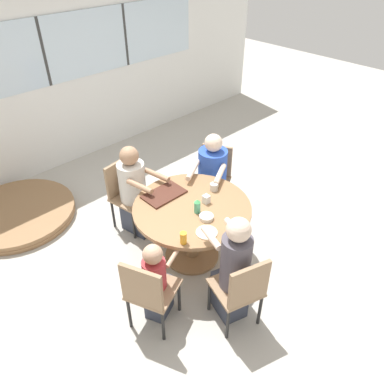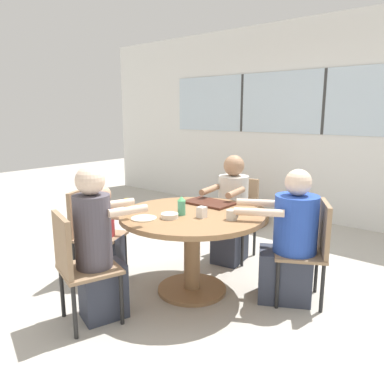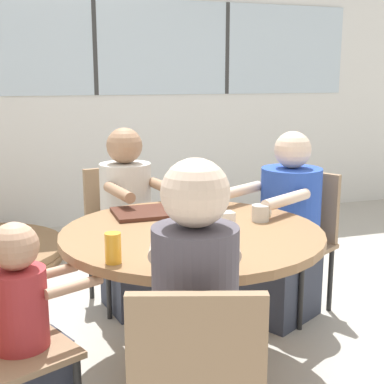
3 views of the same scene
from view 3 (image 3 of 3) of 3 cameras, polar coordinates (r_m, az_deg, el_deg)
name	(u,v)px [view 3 (image 3 of 3)]	position (r m, az deg, el deg)	size (l,w,h in m)	color
ground_plane	(192,368)	(2.76, 0.00, -18.28)	(16.00, 16.00, 0.00)	#B2ADA3
wall_back_with_windows	(95,75)	(5.15, -10.29, 12.15)	(8.40, 0.08, 2.80)	silver
dining_table	(192,263)	(2.53, 0.00, -7.60)	(1.22, 1.22, 0.71)	olive
chair_for_man_blue_shirt	(301,229)	(3.30, 11.57, -3.93)	(0.54, 0.54, 0.84)	#937556
chair_for_man_teal_shirt	(119,223)	(3.40, -7.80, -3.32)	(0.46, 0.46, 0.84)	#937556
person_woman_green_shirt	(195,350)	(1.78, 0.31, -16.48)	(0.40, 0.54, 1.17)	#333847
person_man_blue_shirt	(286,237)	(3.17, 9.97, -4.79)	(0.71, 0.61, 1.10)	#333847
person_man_teal_shirt	(129,229)	(3.25, -6.78, -3.93)	(0.39, 0.61, 1.11)	#333847
person_toddler	(28,344)	(2.17, -17.09, -15.24)	(0.43, 0.34, 0.90)	#333847
food_tray_dark	(156,212)	(2.78, -3.83, -2.11)	(0.44, 0.28, 0.02)	#472319
coffee_mug	(261,213)	(2.65, 7.36, -2.24)	(0.09, 0.09, 0.08)	beige
sippy_cup	(194,219)	(2.36, 0.18, -2.93)	(0.07, 0.07, 0.16)	#4CA57F
juice_glass	(113,248)	(2.06, -8.42, -5.93)	(0.06, 0.06, 0.12)	gold
milk_carton_small	(226,221)	(2.47, 3.69, -3.12)	(0.07, 0.07, 0.09)	silver
bowl_white_shallow	(202,241)	(2.25, 1.09, -5.27)	(0.14, 0.14, 0.04)	silver
plate_tortillas	(179,259)	(2.08, -1.34, -7.17)	(0.20, 0.20, 0.01)	beige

